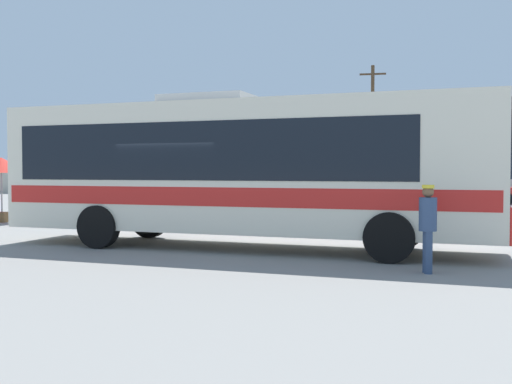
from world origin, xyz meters
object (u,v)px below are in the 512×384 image
object	(u,v)px
coach_bus_cream_red	(237,166)
parked_car_third_dark_blue	(368,189)
vendor_umbrella_near_gate_red	(1,167)
parked_car_rightmost_red	(483,190)
roadside_tree_left	(150,143)
attendant_by_bus_door	(428,223)
parked_car_second_silver	(278,188)
roadside_tree_midleft	(247,140)
parked_car_leftmost_red	(193,187)
utility_pole_near	(372,129)

from	to	relation	value
coach_bus_cream_red	parked_car_third_dark_blue	world-z (taller)	coach_bus_cream_red
vendor_umbrella_near_gate_red	parked_car_rightmost_red	world-z (taller)	vendor_umbrella_near_gate_red
roadside_tree_left	attendant_by_bus_door	bearing A→B (deg)	-53.79
coach_bus_cream_red	attendant_by_bus_door	size ratio (longest dim) A/B	7.35
parked_car_second_silver	roadside_tree_midleft	size ratio (longest dim) A/B	0.77
roadside_tree_left	roadside_tree_midleft	distance (m)	8.69
attendant_by_bus_door	parked_car_rightmost_red	xyz separation A→B (m)	(1.39, 24.95, -0.15)
parked_car_leftmost_red	parked_car_rightmost_red	bearing A→B (deg)	1.79
coach_bus_cream_red	parked_car_third_dark_blue	distance (m)	21.98
attendant_by_bus_door	roadside_tree_left	xyz separation A→B (m)	(-24.91, 34.02, 3.30)
vendor_umbrella_near_gate_red	parked_car_leftmost_red	bearing A→B (deg)	93.07
coach_bus_cream_red	vendor_umbrella_near_gate_red	xyz separation A→B (m)	(-10.72, 3.97, 0.03)
coach_bus_cream_red	utility_pole_near	distance (m)	28.90
parked_car_second_silver	parked_car_rightmost_red	size ratio (longest dim) A/B	1.11
attendant_by_bus_door	utility_pole_near	world-z (taller)	utility_pole_near
roadside_tree_midleft	parked_car_second_silver	bearing A→B (deg)	-60.17
vendor_umbrella_near_gate_red	attendant_by_bus_door	bearing A→B (deg)	-22.08
parked_car_leftmost_red	utility_pole_near	size ratio (longest dim) A/B	0.48
vendor_umbrella_near_gate_red	utility_pole_near	bearing A→B (deg)	68.83
utility_pole_near	roadside_tree_midleft	bearing A→B (deg)	161.94
vendor_umbrella_near_gate_red	utility_pole_near	world-z (taller)	utility_pole_near
roadside_tree_midleft	roadside_tree_left	bearing A→B (deg)	-177.36
vendor_umbrella_near_gate_red	utility_pole_near	distance (m)	26.71
parked_car_second_silver	coach_bus_cream_red	bearing A→B (deg)	-75.09
coach_bus_cream_red	parked_car_rightmost_red	distance (m)	23.51
coach_bus_cream_red	parked_car_second_silver	bearing A→B (deg)	104.91
coach_bus_cream_red	vendor_umbrella_near_gate_red	size ratio (longest dim) A/B	5.07
attendant_by_bus_door	vendor_umbrella_near_gate_red	bearing A→B (deg)	157.92
parked_car_second_silver	roadside_tree_midleft	distance (m)	11.99
parked_car_leftmost_red	roadside_tree_midleft	xyz separation A→B (m)	(0.07, 10.02, 3.53)
coach_bus_cream_red	parked_car_leftmost_red	bearing A→B (deg)	117.84
attendant_by_bus_door	parked_car_third_dark_blue	xyz separation A→B (m)	(-4.94, 24.19, -0.16)
parked_car_second_silver	parked_car_rightmost_red	distance (m)	11.92
coach_bus_cream_red	parked_car_third_dark_blue	size ratio (longest dim) A/B	2.61
parked_car_third_dark_blue	parked_car_rightmost_red	size ratio (longest dim) A/B	1.09
parked_car_rightmost_red	parked_car_second_silver	bearing A→B (deg)	-177.71
parked_car_third_dark_blue	utility_pole_near	bearing A→B (deg)	96.58
parked_car_leftmost_red	roadside_tree_midleft	size ratio (longest dim) A/B	0.72
vendor_umbrella_near_gate_red	roadside_tree_left	xyz separation A→B (m)	(-9.58, 27.80, 2.21)
coach_bus_cream_red	parked_car_rightmost_red	bearing A→B (deg)	75.21
parked_car_leftmost_red	roadside_tree_left	size ratio (longest dim) A/B	0.66
parked_car_leftmost_red	utility_pole_near	xyz separation A→B (m)	(10.57, 6.60, 3.96)
utility_pole_near	roadside_tree_midleft	size ratio (longest dim) A/B	1.51
coach_bus_cream_red	roadside_tree_left	bearing A→B (deg)	122.58
coach_bus_cream_red	roadside_tree_midleft	bearing A→B (deg)	109.86
vendor_umbrella_near_gate_red	roadside_tree_left	world-z (taller)	roadside_tree_left
utility_pole_near	vendor_umbrella_near_gate_red	bearing A→B (deg)	-111.17
attendant_by_bus_door	roadside_tree_midleft	xyz separation A→B (m)	(-16.23, 34.42, 3.39)
attendant_by_bus_door	parked_car_second_silver	bearing A→B (deg)	113.27
parked_car_second_silver	parked_car_leftmost_red	bearing A→B (deg)	-179.24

